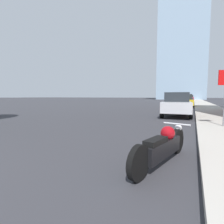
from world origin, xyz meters
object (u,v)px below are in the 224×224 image
Objects in this scene: parked_car_yellow at (185,101)px; parked_car_red at (190,98)px; parked_car_silver at (177,104)px; motorcycle at (163,146)px; parked_car_blue at (188,98)px; parked_car_black at (187,99)px.

parked_car_red is at bearing 85.16° from parked_car_yellow.
parked_car_red is (0.15, 34.53, 0.10)m from parked_car_yellow.
parked_car_yellow is (0.03, 11.30, -0.02)m from parked_car_silver.
parked_car_blue is at bearing 105.02° from motorcycle.
parked_car_black is at bearing 86.61° from parked_car_silver.
parked_car_blue is (-0.01, 11.14, 0.03)m from parked_car_black.
parked_car_blue is at bearing 95.48° from parked_car_black.
parked_car_red reaches higher than motorcycle.
parked_car_black reaches higher than parked_car_yellow.
parked_car_yellow is at bearing -92.63° from parked_car_red.
motorcycle is at bearing -83.59° from parked_car_blue.
parked_car_black reaches higher than parked_car_silver.
parked_car_black is at bearing 105.29° from motorcycle.
parked_car_black is (-0.63, 33.22, 0.49)m from motorcycle.
parked_car_blue reaches higher than parked_car_yellow.
motorcycle is 0.50× the size of parked_car_yellow.
motorcycle is at bearing -93.25° from parked_car_yellow.
parked_car_yellow is at bearing -84.02° from parked_car_blue.
parked_car_red is at bearing 86.07° from parked_car_silver.
parked_car_black is (-0.16, 12.85, 0.04)m from parked_car_yellow.
parked_car_black is 0.89× the size of parked_car_blue.
parked_car_red reaches higher than parked_car_blue.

